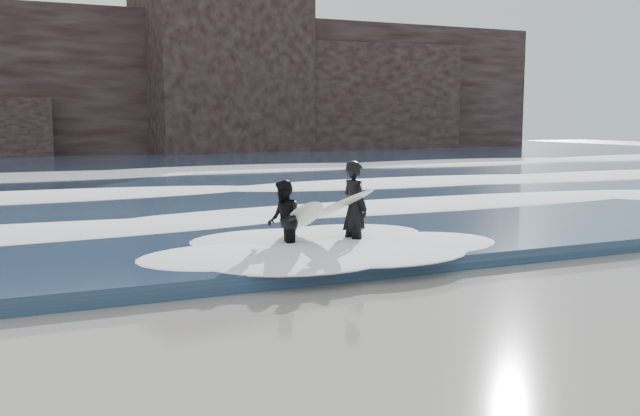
{
  "coord_description": "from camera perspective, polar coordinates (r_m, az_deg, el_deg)",
  "views": [
    {
      "loc": [
        -5.91,
        -7.61,
        2.81
      ],
      "look_at": [
        -0.18,
        5.28,
        1.0
      ],
      "focal_mm": 40.0,
      "sensor_mm": 36.0,
      "label": 1
    }
  ],
  "objects": [
    {
      "name": "ground",
      "position": [
        10.04,
        13.46,
        -9.16
      ],
      "size": [
        120.0,
        120.0,
        0.0
      ],
      "primitive_type": "plane",
      "color": "#8E7151",
      "rests_on": "ground"
    },
    {
      "name": "sea",
      "position": [
        37.18,
        -14.79,
        2.98
      ],
      "size": [
        90.0,
        52.0,
        0.3
      ],
      "primitive_type": "cube",
      "color": "navy",
      "rests_on": "ground"
    },
    {
      "name": "headland",
      "position": [
        53.98,
        -17.91,
        9.3
      ],
      "size": [
        70.0,
        9.0,
        10.0
      ],
      "primitive_type": "cube",
      "color": "black",
      "rests_on": "ground"
    },
    {
      "name": "foam_near",
      "position": [
        17.79,
        -4.35,
        -0.49
      ],
      "size": [
        60.0,
        3.2,
        0.2
      ],
      "primitive_type": "ellipsoid",
      "color": "white",
      "rests_on": "sea"
    },
    {
      "name": "foam_mid",
      "position": [
        24.45,
        -9.88,
        1.6
      ],
      "size": [
        60.0,
        4.0,
        0.24
      ],
      "primitive_type": "ellipsoid",
      "color": "white",
      "rests_on": "sea"
    },
    {
      "name": "foam_far",
      "position": [
        33.22,
        -13.69,
        3.04
      ],
      "size": [
        60.0,
        4.8,
        0.3
      ],
      "primitive_type": "ellipsoid",
      "color": "white",
      "rests_on": "sea"
    },
    {
      "name": "surfer_left",
      "position": [
        14.53,
        2.54,
        0.03
      ],
      "size": [
        1.31,
        2.05,
        1.93
      ],
      "color": "black",
      "rests_on": "ground"
    },
    {
      "name": "surfer_right",
      "position": [
        13.98,
        -2.61,
        -0.93
      ],
      "size": [
        1.32,
        2.32,
        1.59
      ],
      "color": "black",
      "rests_on": "ground"
    }
  ]
}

